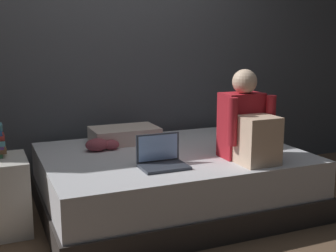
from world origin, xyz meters
TOP-DOWN VIEW (x-y plane):
  - ground_plane at (0.00, 0.00)m, footprint 8.00×8.00m
  - wall_back at (0.00, 1.20)m, footprint 5.60×0.10m
  - bed at (0.20, 0.30)m, footprint 2.00×1.50m
  - person_sitting at (0.62, -0.12)m, footprint 0.39×0.44m
  - laptop at (-0.02, -0.05)m, footprint 0.32×0.23m
  - pillow at (-0.04, 0.75)m, footprint 0.56×0.36m
  - clothes_pile at (-0.29, 0.55)m, footprint 0.27×0.15m

SIDE VIEW (x-z plane):
  - ground_plane at x=0.00m, z-range 0.00..0.00m
  - bed at x=0.20m, z-range 0.00..0.46m
  - clothes_pile at x=-0.29m, z-range 0.46..0.56m
  - laptop at x=-0.02m, z-range 0.41..0.63m
  - pillow at x=-0.04m, z-range 0.46..0.59m
  - person_sitting at x=0.62m, z-range 0.39..1.04m
  - wall_back at x=0.00m, z-range 0.00..2.70m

